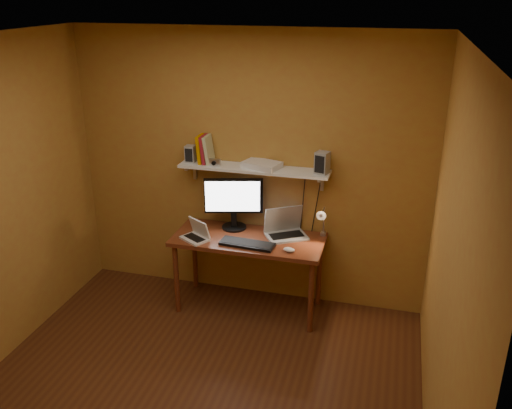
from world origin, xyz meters
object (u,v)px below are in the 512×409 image
(monitor, at_px, (234,201))
(speaker_right, at_px, (322,163))
(mouse, at_px, (289,250))
(wall_shelf, at_px, (254,169))
(desk_lamp, at_px, (322,219))
(laptop, at_px, (285,228))
(shelf_camera, at_px, (215,162))
(netbook, at_px, (197,234))
(desk, at_px, (249,246))
(keyboard, at_px, (247,244))
(router, at_px, (262,165))
(speaker_left, at_px, (190,154))

(monitor, xyz_separation_m, speaker_right, (0.82, 0.00, 0.44))
(mouse, height_order, speaker_right, speaker_right)
(mouse, bearing_deg, wall_shelf, 150.49)
(desk_lamp, bearing_deg, wall_shelf, 174.12)
(wall_shelf, height_order, laptop, wall_shelf)
(desk_lamp, bearing_deg, speaker_right, 122.31)
(wall_shelf, relative_size, desk_lamp, 3.73)
(shelf_camera, bearing_deg, netbook, -108.11)
(desk_lamp, relative_size, shelf_camera, 3.36)
(wall_shelf, relative_size, netbook, 4.58)
(mouse, distance_m, desk_lamp, 0.43)
(desk, distance_m, keyboard, 0.19)
(monitor, bearing_deg, speaker_right, -14.95)
(router, bearing_deg, mouse, -47.93)
(laptop, bearing_deg, speaker_left, 145.00)
(wall_shelf, distance_m, monitor, 0.38)
(laptop, xyz_separation_m, mouse, (0.11, -0.32, -0.05))
(netbook, bearing_deg, laptop, 52.20)
(speaker_left, distance_m, speaker_right, 1.24)
(laptop, xyz_separation_m, keyboard, (-0.28, -0.30, -0.06))
(desk, xyz_separation_m, mouse, (0.42, -0.18, 0.10))
(monitor, height_order, desk_lamp, monitor)
(wall_shelf, distance_m, desk_lamp, 0.77)
(desk, bearing_deg, wall_shelf, 90.00)
(netbook, distance_m, mouse, 0.88)
(monitor, distance_m, netbook, 0.47)
(desk, xyz_separation_m, speaker_right, (0.63, 0.18, 0.81))
(wall_shelf, bearing_deg, keyboard, -84.76)
(speaker_right, distance_m, shelf_camera, 0.99)
(wall_shelf, height_order, netbook, wall_shelf)
(desk_lamp, height_order, shelf_camera, shelf_camera)
(router, bearing_deg, speaker_right, -2.58)
(wall_shelf, xyz_separation_m, netbook, (-0.45, -0.34, -0.56))
(shelf_camera, distance_m, router, 0.44)
(wall_shelf, distance_m, laptop, 0.62)
(keyboard, distance_m, speaker_left, 1.01)
(wall_shelf, distance_m, keyboard, 0.69)
(shelf_camera, bearing_deg, speaker_right, 2.31)
(netbook, bearing_deg, desk_lamp, 45.24)
(mouse, distance_m, speaker_left, 1.30)
(desk_lamp, xyz_separation_m, speaker_left, (-1.28, 0.07, 0.50))
(speaker_right, height_order, shelf_camera, speaker_right)
(wall_shelf, xyz_separation_m, shelf_camera, (-0.36, -0.05, 0.05))
(laptop, xyz_separation_m, router, (-0.24, 0.06, 0.58))
(netbook, bearing_deg, keyboard, 30.41)
(keyboard, bearing_deg, desk_lamp, 28.52)
(keyboard, xyz_separation_m, shelf_camera, (-0.39, 0.29, 0.64))
(laptop, relative_size, netbook, 1.46)
(mouse, bearing_deg, netbook, -170.21)
(netbook, height_order, desk_lamp, desk_lamp)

